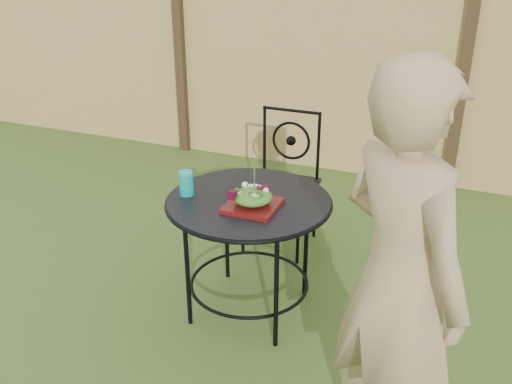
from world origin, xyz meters
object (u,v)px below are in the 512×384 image
patio_table (249,222)px  salad_plate (253,205)px  patio_chair (283,177)px  diner (399,283)px

patio_table → salad_plate: (0.06, -0.09, 0.15)m
patio_chair → diner: diner is taller
patio_table → diner: bearing=-38.8°
patio_chair → diner: (1.01, -1.58, 0.36)m
patio_chair → diner: size_ratio=0.55×
patio_table → patio_chair: 0.85m
patio_chair → salad_plate: size_ratio=3.52×
patio_table → patio_chair: patio_chair is taller
patio_chair → diner: bearing=-57.5°
patio_chair → diner: 1.91m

